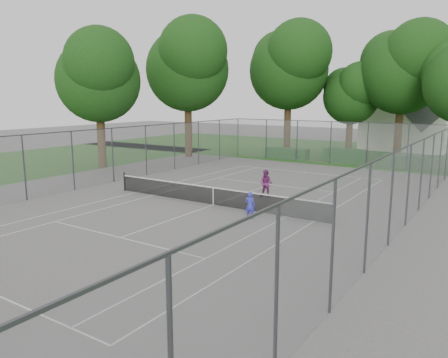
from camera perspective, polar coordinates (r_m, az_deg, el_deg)
The scene contains 16 objects.
ground at distance 22.45m, azimuth -1.41°, elevation -3.40°, with size 120.00×120.00×0.00m, color #605D5B.
grass_far at distance 45.92m, azimuth 17.48°, elevation 3.31°, with size 60.00×20.00×0.00m, color #204F16.
court_markings at distance 22.44m, azimuth -1.41°, elevation -3.39°, with size 11.03×23.83×0.01m.
tennis_net at distance 22.33m, azimuth -1.41°, elevation -2.13°, with size 12.87×0.10×1.10m.
perimeter_fence at distance 22.08m, azimuth -1.43°, elevation 1.16°, with size 18.08×34.08×3.52m.
tree_far_left at distance 44.06m, azimuth 8.56°, elevation 14.69°, with size 8.77×8.01×12.61m.
tree_far_midleft at distance 43.58m, azimuth 16.37°, elevation 10.88°, with size 6.04×5.52×8.69m.
tree_far_midright at distance 41.95m, azimuth 22.48°, elevation 13.53°, with size 8.25×7.53×11.86m.
tree_side_back at distance 40.85m, azimuth -4.76°, elevation 14.90°, with size 8.62×7.87×12.40m.
tree_side_front at distance 35.40m, azimuth -16.13°, elevation 13.12°, with size 7.33×6.69×10.54m.
hedge_left at distance 39.68m, azimuth 8.25°, elevation 3.32°, with size 3.86×1.16×0.97m, color #184C19.
hedge_mid at distance 38.57m, azimuth 15.53°, elevation 2.97°, with size 3.63×1.04×1.14m, color #184C19.
hedge_right at distance 36.93m, azimuth 22.41°, elevation 2.14°, with size 3.41×1.25×1.02m, color #184C19.
house at distance 49.93m, azimuth 22.82°, elevation 8.29°, with size 8.25×6.40×10.28m.
girl_player at distance 19.82m, azimuth 3.42°, elevation -3.45°, with size 0.46×0.30×1.25m, color #3636CB.
woman_player at distance 24.09m, azimuth 5.53°, elevation -0.61°, with size 0.75×0.58×1.54m, color #752766.
Camera 1 is at (12.46, -17.87, 5.42)m, focal length 35.00 mm.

